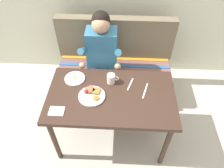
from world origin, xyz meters
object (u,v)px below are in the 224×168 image
object	(u,v)px
plate_breakfast	(92,95)
napkin	(57,111)
table	(111,100)
knife	(145,91)
person	(101,54)
coffee_mug	(111,78)
couch	(114,71)
plate_eggs	(75,78)
fork	(130,84)

from	to	relation	value
plate_breakfast	napkin	world-z (taller)	plate_breakfast
table	knife	world-z (taller)	knife
table	person	xyz separation A→B (m)	(-0.14, 0.59, 0.09)
person	coffee_mug	size ratio (longest dim) A/B	10.27
table	knife	bearing A→B (deg)	11.71
couch	plate_eggs	distance (m)	0.80
person	napkin	bearing A→B (deg)	-111.94
plate_breakfast	plate_eggs	size ratio (longest dim) A/B	1.22
plate_eggs	table	bearing A→B (deg)	-26.92
couch	fork	distance (m)	0.76
couch	coffee_mug	distance (m)	0.75
fork	napkin	bearing A→B (deg)	-132.64
fork	knife	size ratio (longest dim) A/B	0.85
coffee_mug	fork	size ratio (longest dim) A/B	0.69
person	couch	bearing A→B (deg)	50.99
napkin	coffee_mug	bearing A→B (deg)	39.69
napkin	fork	world-z (taller)	napkin
knife	couch	bearing A→B (deg)	130.86
person	knife	world-z (taller)	person
plate_eggs	couch	bearing A→B (deg)	56.90
table	fork	world-z (taller)	fork
napkin	plate_breakfast	bearing A→B (deg)	33.61
couch	plate_breakfast	distance (m)	0.91
couch	fork	size ratio (longest dim) A/B	8.47
table	coffee_mug	xyz separation A→B (m)	(-0.01, 0.17, 0.13)
table	napkin	world-z (taller)	napkin
plate_eggs	coffee_mug	size ratio (longest dim) A/B	1.72
table	plate_breakfast	size ratio (longest dim) A/B	4.83
plate_breakfast	person	bearing A→B (deg)	86.71
plate_breakfast	knife	size ratio (longest dim) A/B	1.24
table	fork	distance (m)	0.24
table	fork	bearing A→B (deg)	38.66
plate_breakfast	napkin	distance (m)	0.35
plate_breakfast	coffee_mug	size ratio (longest dim) A/B	2.11
person	knife	bearing A→B (deg)	-48.56
coffee_mug	knife	size ratio (longest dim) A/B	0.59
table	knife	xyz separation A→B (m)	(0.32, 0.07, 0.08)
couch	table	bearing A→B (deg)	-90.00
coffee_mug	napkin	xyz separation A→B (m)	(-0.46, -0.38, -0.05)
plate_breakfast	knife	xyz separation A→B (m)	(0.50, 0.09, -0.01)
coffee_mug	person	bearing A→B (deg)	107.53
person	fork	size ratio (longest dim) A/B	7.13
table	napkin	size ratio (longest dim) A/B	8.99
couch	person	distance (m)	0.47
napkin	plate_eggs	bearing A→B (deg)	77.31
napkin	couch	bearing A→B (deg)	64.57
plate_eggs	knife	bearing A→B (deg)	-10.09
person	plate_breakfast	bearing A→B (deg)	-93.29
couch	napkin	size ratio (longest dim) A/B	10.79
coffee_mug	knife	bearing A→B (deg)	-16.81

